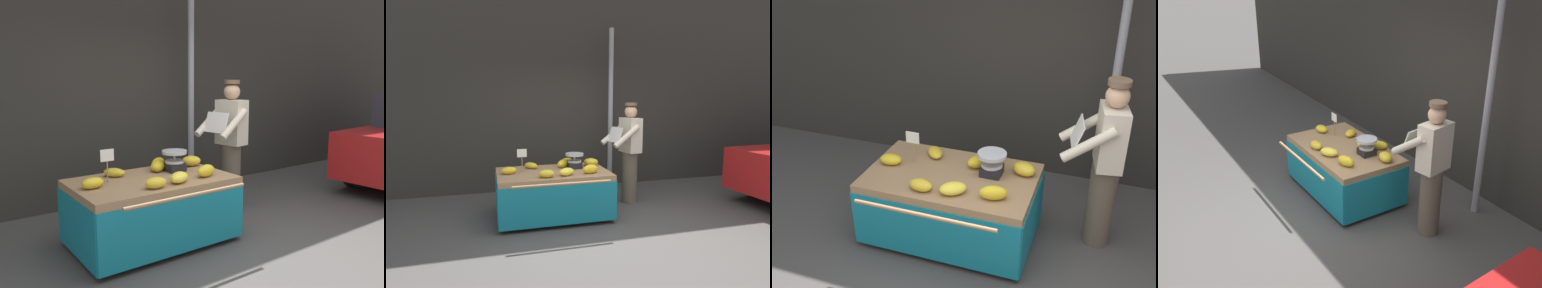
{
  "view_description": "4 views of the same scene",
  "coord_description": "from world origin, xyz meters",
  "views": [
    {
      "loc": [
        -2.59,
        -2.63,
        1.76
      ],
      "look_at": [
        -0.18,
        0.75,
        1.05
      ],
      "focal_mm": 37.24,
      "sensor_mm": 36.0,
      "label": 1
    },
    {
      "loc": [
        -1.51,
        -3.85,
        1.82
      ],
      "look_at": [
        -0.19,
        0.95,
        1.1
      ],
      "focal_mm": 30.89,
      "sensor_mm": 36.0,
      "label": 2
    },
    {
      "loc": [
        0.78,
        -2.64,
        2.98
      ],
      "look_at": [
        -0.49,
        0.99,
        1.02
      ],
      "focal_mm": 42.53,
      "sensor_mm": 36.0,
      "label": 3
    },
    {
      "loc": [
        4.25,
        -1.99,
        3.29
      ],
      "look_at": [
        -0.28,
        0.8,
        0.9
      ],
      "focal_mm": 41.48,
      "sensor_mm": 36.0,
      "label": 4
    }
  ],
  "objects": [
    {
      "name": "ground_plane",
      "position": [
        0.0,
        0.0,
        0.0
      ],
      "size": [
        60.0,
        60.0,
        0.0
      ],
      "primitive_type": "plane",
      "color": "#423F3D"
    },
    {
      "name": "back_wall",
      "position": [
        0.0,
        2.6,
        2.17
      ],
      "size": [
        16.0,
        0.24,
        4.33
      ],
      "primitive_type": "cube",
      "color": "#2D2B26",
      "rests_on": "ground"
    },
    {
      "name": "street_pole",
      "position": [
        0.78,
        2.13,
        1.54
      ],
      "size": [
        0.09,
        0.09,
        3.08
      ],
      "primitive_type": "cylinder",
      "color": "gray",
      "rests_on": "ground"
    },
    {
      "name": "banana_cart",
      "position": [
        -0.6,
        0.9,
        0.51
      ],
      "size": [
        1.67,
        1.21,
        0.71
      ],
      "color": "#93704C",
      "rests_on": "ground"
    },
    {
      "name": "weighing_scale",
      "position": [
        -0.23,
        1.03,
        0.83
      ],
      "size": [
        0.28,
        0.28,
        0.23
      ],
      "color": "black",
      "rests_on": "banana_cart"
    },
    {
      "name": "price_sign",
      "position": [
        -1.04,
        1.0,
        0.96
      ],
      "size": [
        0.14,
        0.01,
        0.34
      ],
      "color": "#997A51",
      "rests_on": "banana_cart"
    },
    {
      "name": "banana_bunch_0",
      "position": [
        -0.3,
        1.26,
        0.77
      ],
      "size": [
        0.29,
        0.29,
        0.12
      ],
      "primitive_type": "ellipsoid",
      "rotation": [
        0.0,
        0.0,
        2.34
      ],
      "color": "gold",
      "rests_on": "banana_cart"
    },
    {
      "name": "banana_bunch_1",
      "position": [
        -0.88,
        1.19,
        0.76
      ],
      "size": [
        0.26,
        0.28,
        0.09
      ],
      "primitive_type": "ellipsoid",
      "rotation": [
        0.0,
        0.0,
        0.63
      ],
      "color": "gold",
      "rests_on": "banana_cart"
    },
    {
      "name": "banana_bunch_2",
      "position": [
        -0.09,
        0.63,
        0.77
      ],
      "size": [
        0.27,
        0.19,
        0.13
      ],
      "primitive_type": "ellipsoid",
      "rotation": [
        0.0,
        0.0,
        1.85
      ],
      "color": "gold",
      "rests_on": "banana_cart"
    },
    {
      "name": "banana_bunch_3",
      "position": [
        0.07,
        1.13,
        0.77
      ],
      "size": [
        0.27,
        0.23,
        0.12
      ],
      "primitive_type": "ellipsoid",
      "rotation": [
        0.0,
        0.0,
        1.27
      ],
      "color": "gold",
      "rests_on": "banana_cart"
    },
    {
      "name": "banana_bunch_4",
      "position": [
        -1.24,
        0.89,
        0.76
      ],
      "size": [
        0.23,
        0.17,
        0.11
      ],
      "primitive_type": "ellipsoid",
      "rotation": [
        0.0,
        0.0,
        1.68
      ],
      "color": "gold",
      "rests_on": "banana_cart"
    },
    {
      "name": "banana_bunch_5",
      "position": [
        -0.46,
        0.59,
        0.76
      ],
      "size": [
        0.29,
        0.26,
        0.11
      ],
      "primitive_type": "ellipsoid",
      "rotation": [
        0.0,
        0.0,
        2.13
      ],
      "color": "yellow",
      "rests_on": "banana_cart"
    },
    {
      "name": "banana_bunch_6",
      "position": [
        -0.39,
        1.13,
        0.77
      ],
      "size": [
        0.28,
        0.28,
        0.12
      ],
      "primitive_type": "ellipsoid",
      "rotation": [
        0.0,
        0.0,
        2.36
      ],
      "color": "gold",
      "rests_on": "banana_cart"
    },
    {
      "name": "banana_bunch_7",
      "position": [
        -0.75,
        0.55,
        0.76
      ],
      "size": [
        0.23,
        0.15,
        0.11
      ],
      "primitive_type": "ellipsoid",
      "rotation": [
        0.0,
        0.0,
        1.52
      ],
      "color": "gold",
      "rests_on": "banana_cart"
    },
    {
      "name": "vendor_person",
      "position": [
        0.8,
        1.27,
        0.87
      ],
      "size": [
        0.63,
        0.58,
        1.71
      ],
      "color": "brown",
      "rests_on": "ground"
    }
  ]
}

